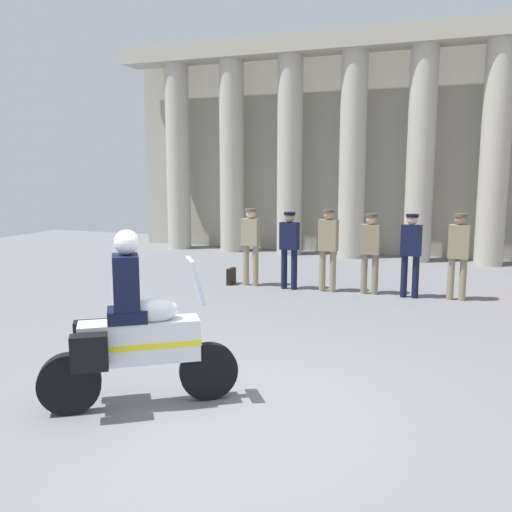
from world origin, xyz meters
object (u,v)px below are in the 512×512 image
officer_in_row_3 (370,247)px  officer_in_row_5 (458,250)px  motorcycle_with_rider (133,335)px  briefcase_on_ground (231,276)px  officer_in_row_1 (289,244)px  officer_in_row_4 (411,249)px  officer_in_row_0 (251,240)px  officer_in_row_2 (328,243)px

officer_in_row_3 → officer_in_row_5: (1.67, 0.05, 0.03)m
motorcycle_with_rider → briefcase_on_ground: motorcycle_with_rider is taller
officer_in_row_1 → motorcycle_with_rider: bearing=95.5°
officer_in_row_3 → motorcycle_with_rider: bearing=80.6°
officer_in_row_1 → officer_in_row_5: size_ratio=0.97×
officer_in_row_1 → briefcase_on_ground: 1.56m
officer_in_row_4 → officer_in_row_1: bearing=5.3°
officer_in_row_4 → briefcase_on_ground: 3.90m
officer_in_row_0 → officer_in_row_2: 1.72m
officer_in_row_1 → officer_in_row_4: size_ratio=0.99×
officer_in_row_1 → motorcycle_with_rider: (0.19, -6.23, -0.17)m
officer_in_row_0 → officer_in_row_5: (4.24, 0.12, -0.01)m
officer_in_row_4 → officer_in_row_5: (0.88, 0.10, 0.01)m
officer_in_row_0 → officer_in_row_1: (0.89, -0.05, -0.03)m
officer_in_row_1 → officer_in_row_0: bearing=0.3°
officer_in_row_0 → officer_in_row_4: 3.37m
officer_in_row_0 → officer_in_row_3: officer_in_row_0 is taller
officer_in_row_3 → motorcycle_with_rider: size_ratio=0.86×
officer_in_row_0 → officer_in_row_4: (3.37, 0.01, -0.02)m
officer_in_row_0 → motorcycle_with_rider: 6.38m
officer_in_row_0 → officer_in_row_3: (2.57, 0.06, -0.03)m
officer_in_row_1 → officer_in_row_5: (3.35, 0.17, 0.02)m
officer_in_row_2 → motorcycle_with_rider: (-0.63, -6.27, -0.22)m
officer_in_row_1 → officer_in_row_5: 3.35m
briefcase_on_ground → officer_in_row_0: bearing=4.1°
officer_in_row_1 → officer_in_row_2: (0.82, 0.04, 0.04)m
officer_in_row_1 → motorcycle_with_rider: size_ratio=0.86×
officer_in_row_5 → briefcase_on_ground: size_ratio=4.68×
officer_in_row_0 → officer_in_row_2: (1.72, -0.01, 0.01)m
briefcase_on_ground → motorcycle_with_rider: bearing=-76.2°
officer_in_row_4 → motorcycle_with_rider: (-2.28, -6.29, -0.18)m
officer_in_row_4 → motorcycle_with_rider: motorcycle_with_rider is taller
officer_in_row_0 → briefcase_on_ground: size_ratio=4.69×
officer_in_row_3 → officer_in_row_4: bearing=-179.8°
officer_in_row_1 → officer_in_row_2: 0.82m
officer_in_row_5 → officer_in_row_2: bearing=6.6°
officer_in_row_1 → officer_in_row_4: (2.47, 0.07, 0.01)m
officer_in_row_2 → officer_in_row_3: bearing=-171.3°
officer_in_row_3 → briefcase_on_ground: bearing=5.6°
officer_in_row_2 → briefcase_on_ground: officer_in_row_2 is taller
officer_in_row_3 → motorcycle_with_rider: motorcycle_with_rider is taller
officer_in_row_3 → briefcase_on_ground: officer_in_row_3 is taller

